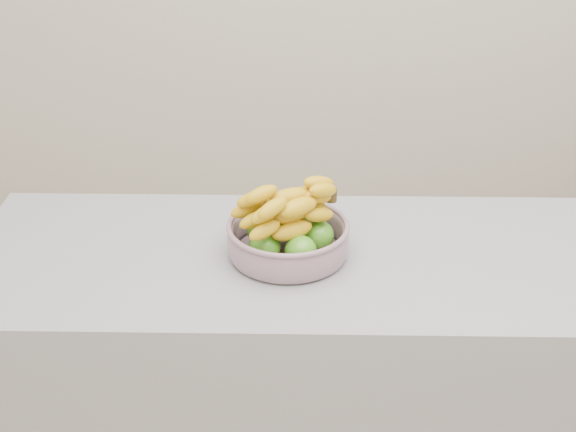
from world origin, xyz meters
TOP-DOWN VIEW (x-y plane):
  - counter at (0.00, 0.34)m, footprint 2.00×0.60m
  - fruit_bowl at (-0.27, 0.34)m, footprint 0.28×0.28m

SIDE VIEW (x-z plane):
  - counter at x=0.00m, z-range 0.00..0.90m
  - fruit_bowl at x=-0.27m, z-range 0.87..1.04m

